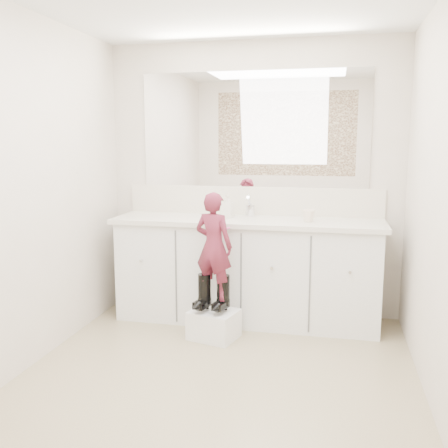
# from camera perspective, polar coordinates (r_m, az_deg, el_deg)

# --- Properties ---
(floor) EXTENTS (3.00, 3.00, 0.00)m
(floor) POSITION_cam_1_polar(r_m,az_deg,el_deg) (3.35, -1.20, -17.87)
(floor) COLOR #867158
(floor) RESTS_ON ground
(wall_back) EXTENTS (2.60, 0.00, 2.60)m
(wall_back) POSITION_cam_1_polar(r_m,az_deg,el_deg) (4.46, 3.31, 5.06)
(wall_back) COLOR beige
(wall_back) RESTS_ON floor
(wall_front) EXTENTS (2.60, 0.00, 2.60)m
(wall_front) POSITION_cam_1_polar(r_m,az_deg,el_deg) (1.60, -14.16, -2.89)
(wall_front) COLOR beige
(wall_front) RESTS_ON floor
(wall_left) EXTENTS (0.00, 3.00, 3.00)m
(wall_left) POSITION_cam_1_polar(r_m,az_deg,el_deg) (3.54, -22.23, 3.27)
(wall_left) COLOR beige
(wall_left) RESTS_ON floor
(wall_right) EXTENTS (0.00, 3.00, 3.00)m
(wall_right) POSITION_cam_1_polar(r_m,az_deg,el_deg) (2.97, 23.88, 2.14)
(wall_right) COLOR beige
(wall_right) RESTS_ON floor
(vanity_cabinet) EXTENTS (2.20, 0.55, 0.85)m
(vanity_cabinet) POSITION_cam_1_polar(r_m,az_deg,el_deg) (4.32, 2.63, -5.51)
(vanity_cabinet) COLOR silver
(vanity_cabinet) RESTS_ON floor
(countertop) EXTENTS (2.28, 0.58, 0.04)m
(countertop) POSITION_cam_1_polar(r_m,az_deg,el_deg) (4.22, 2.64, 0.30)
(countertop) COLOR beige
(countertop) RESTS_ON vanity_cabinet
(backsplash) EXTENTS (2.28, 0.03, 0.25)m
(backsplash) POSITION_cam_1_polar(r_m,az_deg,el_deg) (4.47, 3.26, 2.68)
(backsplash) COLOR beige
(backsplash) RESTS_ON countertop
(mirror) EXTENTS (2.00, 0.02, 1.00)m
(mirror) POSITION_cam_1_polar(r_m,az_deg,el_deg) (4.44, 3.34, 10.72)
(mirror) COLOR white
(mirror) RESTS_ON wall_back
(dot_panel) EXTENTS (2.00, 0.01, 1.20)m
(dot_panel) POSITION_cam_1_polar(r_m,az_deg,el_deg) (1.58, -14.66, 13.39)
(dot_panel) COLOR #472819
(dot_panel) RESTS_ON wall_front
(faucet) EXTENTS (0.08, 0.08, 0.10)m
(faucet) POSITION_cam_1_polar(r_m,az_deg,el_deg) (4.37, 3.02, 1.54)
(faucet) COLOR silver
(faucet) RESTS_ON countertop
(cup) EXTENTS (0.14, 0.14, 0.10)m
(cup) POSITION_cam_1_polar(r_m,az_deg,el_deg) (4.12, 9.63, 0.94)
(cup) COLOR beige
(cup) RESTS_ON countertop
(soap_bottle) EXTENTS (0.11, 0.11, 0.19)m
(soap_bottle) POSITION_cam_1_polar(r_m,az_deg,el_deg) (4.30, 0.43, 2.06)
(soap_bottle) COLOR silver
(soap_bottle) RESTS_ON countertop
(step_stool) EXTENTS (0.41, 0.37, 0.22)m
(step_stool) POSITION_cam_1_polar(r_m,az_deg,el_deg) (4.01, -1.16, -11.40)
(step_stool) COLOR white
(step_stool) RESTS_ON floor
(boot_left) EXTENTS (0.15, 0.22, 0.29)m
(boot_left) POSITION_cam_1_polar(r_m,az_deg,el_deg) (3.94, -2.24, -7.80)
(boot_left) COLOR black
(boot_left) RESTS_ON step_stool
(boot_right) EXTENTS (0.15, 0.22, 0.29)m
(boot_right) POSITION_cam_1_polar(r_m,az_deg,el_deg) (3.91, -0.09, -7.95)
(boot_right) COLOR black
(boot_right) RESTS_ON step_stool
(toddler) EXTENTS (0.35, 0.27, 0.84)m
(toddler) POSITION_cam_1_polar(r_m,az_deg,el_deg) (3.83, -1.19, -2.54)
(toddler) COLOR #9A2F4F
(toddler) RESTS_ON step_stool
(toothbrush) EXTENTS (0.13, 0.05, 0.06)m
(toothbrush) POSITION_cam_1_polar(r_m,az_deg,el_deg) (3.78, -0.22, -0.69)
(toothbrush) COLOR #F961BC
(toothbrush) RESTS_ON toddler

